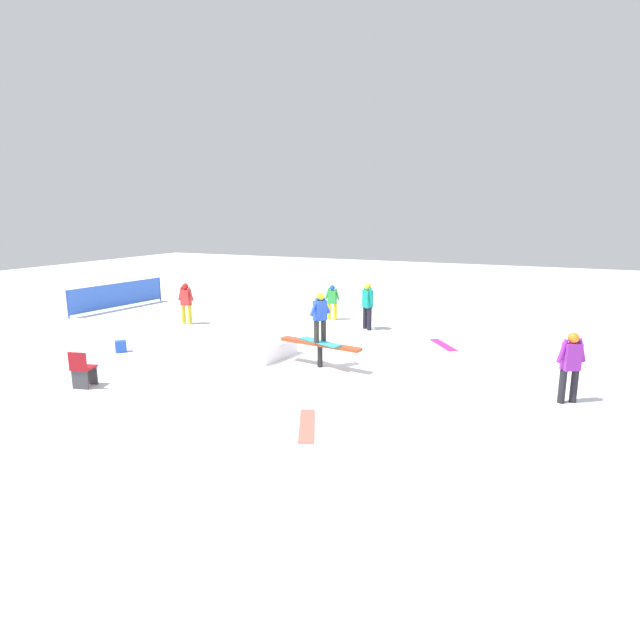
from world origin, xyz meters
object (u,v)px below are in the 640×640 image
object	(u,v)px
rail_feature	(320,346)
bystander_green	(332,300)
bystander_teal	(367,304)
bystander_red	(186,301)
folding_chair	(83,370)
backpack_on_snow	(121,346)
main_rider_on_rail	(320,318)
loose_snowboard_magenta	(443,345)
loose_snowboard_coral	(307,425)
loose_snowboard_white	(188,378)
bystander_purple	(571,364)

from	to	relation	value
rail_feature	bystander_green	size ratio (longest dim) A/B	1.79
bystander_teal	bystander_red	distance (m)	6.56
bystander_teal	bystander_green	world-z (taller)	bystander_teal
bystander_red	folding_chair	distance (m)	6.85
folding_chair	backpack_on_snow	bearing A→B (deg)	-74.11
bystander_green	folding_chair	bearing A→B (deg)	-108.53
main_rider_on_rail	loose_snowboard_magenta	xyz separation A→B (m)	(2.54, 3.57, -1.30)
bystander_red	backpack_on_snow	world-z (taller)	bystander_red
bystander_teal	backpack_on_snow	distance (m)	8.04
bystander_green	loose_snowboard_magenta	xyz separation A→B (m)	(4.57, -2.09, -0.73)
loose_snowboard_coral	bystander_green	bearing A→B (deg)	-4.43
rail_feature	loose_snowboard_white	bearing A→B (deg)	-131.21
loose_snowboard_coral	loose_snowboard_white	world-z (taller)	same
bystander_green	backpack_on_snow	bearing A→B (deg)	-124.44
bystander_purple	bystander_green	world-z (taller)	bystander_purple
folding_chair	bystander_purple	bearing A→B (deg)	-175.28
bystander_purple	folding_chair	xyz separation A→B (m)	(-10.19, -3.55, -0.45)
bystander_red	backpack_on_snow	xyz separation A→B (m)	(0.69, -3.84, -0.67)
rail_feature	main_rider_on_rail	bearing A→B (deg)	0.00
bystander_teal	loose_snowboard_coral	size ratio (longest dim) A/B	1.06
bystander_purple	folding_chair	distance (m)	10.80
bystander_purple	loose_snowboard_coral	bearing A→B (deg)	-177.15
rail_feature	bystander_green	distance (m)	6.01
rail_feature	bystander_purple	world-z (taller)	bystander_purple
bystander_teal	bystander_green	xyz separation A→B (m)	(-1.74, 1.00, -0.16)
rail_feature	main_rider_on_rail	size ratio (longest dim) A/B	1.78
main_rider_on_rail	bystander_red	bearing A→B (deg)	178.83
loose_snowboard_coral	rail_feature	bearing A→B (deg)	-4.08
bystander_purple	loose_snowboard_magenta	distance (m)	5.04
rail_feature	bystander_green	xyz separation A→B (m)	(-2.04, 5.66, 0.18)
folding_chair	loose_snowboard_coral	bearing A→B (deg)	167.34
loose_snowboard_white	folding_chair	bearing A→B (deg)	-95.62
bystander_purple	backpack_on_snow	size ratio (longest dim) A/B	4.51
bystander_green	loose_snowboard_white	world-z (taller)	bystander_green
rail_feature	bystander_red	bearing A→B (deg)	165.57
main_rider_on_rail	loose_snowboard_magenta	size ratio (longest dim) A/B	0.94
bystander_red	loose_snowboard_magenta	bearing A→B (deg)	2.93
bystander_teal	loose_snowboard_magenta	world-z (taller)	bystander_teal
loose_snowboard_coral	loose_snowboard_magenta	bearing A→B (deg)	-34.32
bystander_teal	bystander_purple	bearing A→B (deg)	1.34
loose_snowboard_white	bystander_teal	bearing A→B (deg)	115.55
bystander_teal	loose_snowboard_white	distance (m)	7.27
folding_chair	loose_snowboard_white	bearing A→B (deg)	-154.06
loose_snowboard_coral	bystander_purple	bearing A→B (deg)	-77.87
bystander_purple	loose_snowboard_magenta	world-z (taller)	bystander_purple
loose_snowboard_magenta	backpack_on_snow	xyz separation A→B (m)	(-8.42, -4.64, 0.16)
bystander_teal	bystander_green	distance (m)	2.01
backpack_on_snow	loose_snowboard_coral	bearing A→B (deg)	-69.38
main_rider_on_rail	bystander_teal	world-z (taller)	main_rider_on_rail
bystander_green	backpack_on_snow	xyz separation A→B (m)	(-3.85, -6.73, -0.57)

